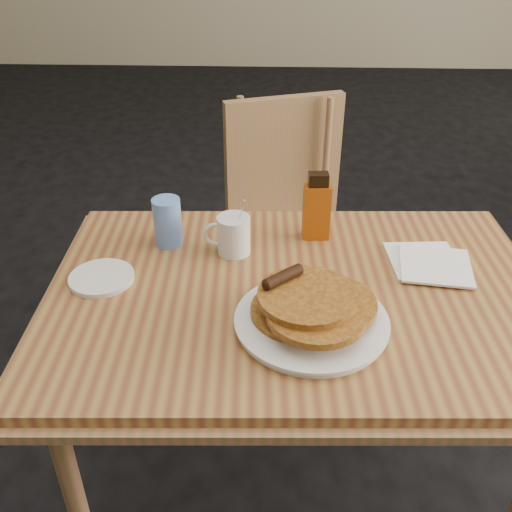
# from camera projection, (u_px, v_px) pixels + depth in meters

# --- Properties ---
(main_table) EXTENTS (1.18, 0.82, 0.75)m
(main_table) POSITION_uv_depth(u_px,v_px,m) (297.00, 305.00, 1.29)
(main_table) COLOR olive
(main_table) RESTS_ON floor
(chair_main_far) EXTENTS (0.53, 0.54, 0.93)m
(chair_main_far) POSITION_uv_depth(u_px,v_px,m) (282.00, 211.00, 2.00)
(chair_main_far) COLOR #A06B4B
(chair_main_far) RESTS_ON floor
(pancake_plate) EXTENTS (0.31, 0.31, 0.10)m
(pancake_plate) POSITION_uv_depth(u_px,v_px,m) (312.00, 313.00, 1.15)
(pancake_plate) COLOR white
(pancake_plate) RESTS_ON main_table
(coffee_mug) EXTENTS (0.12, 0.08, 0.15)m
(coffee_mug) POSITION_uv_depth(u_px,v_px,m) (233.00, 234.00, 1.38)
(coffee_mug) COLOR white
(coffee_mug) RESTS_ON main_table
(syrup_bottle) EXTENTS (0.07, 0.05, 0.18)m
(syrup_bottle) POSITION_uv_depth(u_px,v_px,m) (317.00, 208.00, 1.42)
(syrup_bottle) COLOR maroon
(syrup_bottle) RESTS_ON main_table
(napkin_stack) EXTENTS (0.20, 0.21, 0.01)m
(napkin_stack) POSITION_uv_depth(u_px,v_px,m) (430.00, 263.00, 1.35)
(napkin_stack) COLOR white
(napkin_stack) RESTS_ON main_table
(blue_tumbler) EXTENTS (0.09, 0.09, 0.12)m
(blue_tumbler) POSITION_uv_depth(u_px,v_px,m) (168.00, 222.00, 1.40)
(blue_tumbler) COLOR #608DE2
(blue_tumbler) RESTS_ON main_table
(side_saucer) EXTENTS (0.16, 0.16, 0.01)m
(side_saucer) POSITION_uv_depth(u_px,v_px,m) (102.00, 278.00, 1.30)
(side_saucer) COLOR white
(side_saucer) RESTS_ON main_table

